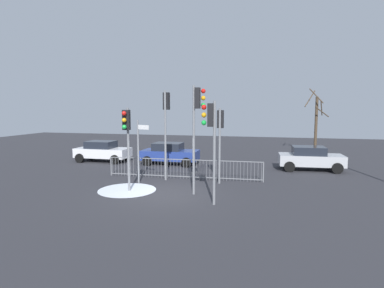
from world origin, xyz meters
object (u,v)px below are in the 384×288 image
Objects in this scene: traffic_light_rear_right at (220,128)px; traffic_light_mid_left at (127,131)px; traffic_light_mid_right at (211,129)px; bare_tree_left at (316,122)px; traffic_light_foreground_right at (197,115)px; direction_sign_post at (139,148)px; car_silver_far at (310,158)px; car_blue_trailing at (170,153)px; traffic_light_foreground_left at (166,115)px; car_white_mid at (103,151)px.

traffic_light_mid_left is at bearing -143.37° from traffic_light_rear_right.
bare_tree_left is (5.95, 16.43, -0.37)m from traffic_light_mid_right.
traffic_light_rear_right is 0.80× the size of traffic_light_foreground_right.
traffic_light_rear_right is 1.18× the size of direction_sign_post.
car_silver_far and car_blue_trailing have the same top height.
traffic_light_rear_right is at bearing -116.01° from bare_tree_left.
traffic_light_foreground_left is 2.30m from direction_sign_post.
car_silver_far is at bearing -35.85° from traffic_light_mid_right.
traffic_light_rear_right is 4.72m from traffic_light_mid_left.
traffic_light_mid_right is at bearing 162.69° from traffic_light_mid_left.
direction_sign_post is 0.59× the size of bare_tree_left.
traffic_light_rear_right is 0.99× the size of traffic_light_mid_left.
traffic_light_foreground_left is (-3.10, 3.90, 0.45)m from traffic_light_mid_right.
bare_tree_left is (6.81, 15.07, -0.87)m from traffic_light_foreground_right.
car_blue_trailing is (-9.06, -0.07, 0.00)m from car_silver_far.
car_blue_trailing is 13.20m from bare_tree_left.
traffic_light_foreground_right reaches higher than car_blue_trailing.
traffic_light_mid_right is at bearing -63.16° from car_blue_trailing.
traffic_light_mid_left reaches higher than car_silver_far.
car_white_mid is (-14.09, -0.09, 0.00)m from car_silver_far.
traffic_light_mid_left reaches higher than car_white_mid.
car_blue_trailing is 1.00× the size of car_white_mid.
traffic_light_mid_right reaches higher than traffic_light_rear_right.
bare_tree_left is at bearing 60.62° from traffic_light_foreground_left.
car_silver_far is 8.26m from bare_tree_left.
bare_tree_left is (1.26, 7.94, 1.87)m from car_silver_far.
traffic_light_foreground_left reaches higher than car_white_mid.
traffic_light_foreground_left is 1.23× the size of traffic_light_mid_left.
traffic_light_rear_right is 0.70× the size of bare_tree_left.
traffic_light_foreground_left is 9.42m from car_silver_far.
direction_sign_post is (-3.32, 1.39, -1.71)m from traffic_light_foreground_right.
traffic_light_mid_left is 1.98m from direction_sign_post.
traffic_light_mid_left is 0.80× the size of traffic_light_foreground_right.
direction_sign_post is 0.83× the size of car_silver_far.
direction_sign_post is 17.04m from bare_tree_left.
traffic_light_foreground_right is at bearing -114.31° from bare_tree_left.
traffic_light_foreground_left reaches higher than traffic_light_mid_right.
traffic_light_mid_right is 5.15m from direction_sign_post.
traffic_light_foreground_right reaches higher than traffic_light_foreground_left.
traffic_light_foreground_right is at bearing -131.03° from car_silver_far.
direction_sign_post is 0.85× the size of car_white_mid.
car_silver_far is (8.72, 7.43, -2.05)m from traffic_light_mid_left.
car_white_mid is (-8.55, 7.03, -2.74)m from traffic_light_foreground_right.
traffic_light_mid_right is 1.68m from traffic_light_foreground_right.
traffic_light_rear_right is at bearing 160.18° from traffic_light_foreground_right.
car_blue_trailing is (-4.17, 4.61, -2.03)m from traffic_light_rear_right.
car_silver_far is at bearing -0.21° from car_blue_trailing.
car_silver_far is (4.89, 4.67, -2.03)m from traffic_light_rear_right.
bare_tree_left is (15.36, 8.03, 1.87)m from car_white_mid.
car_white_mid is at bearing 151.04° from traffic_light_foreground_left.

